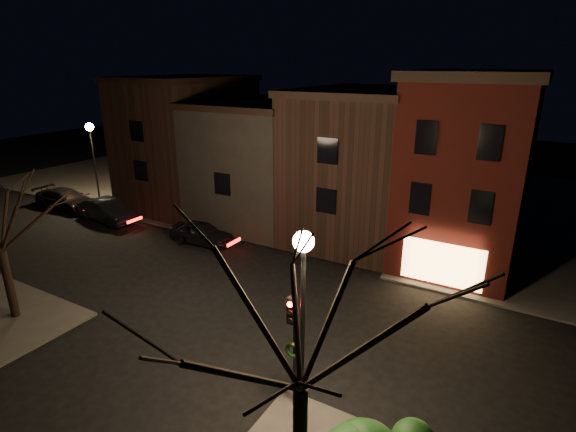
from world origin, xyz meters
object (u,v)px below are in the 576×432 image
(bare_tree_right, at_px, (302,297))
(parked_car_a, at_px, (202,233))
(street_lamp_near, at_px, (303,278))
(parked_car_b, at_px, (107,211))
(street_lamp_far, at_px, (92,142))
(parked_car_c, at_px, (66,200))
(traffic_signal, at_px, (293,335))

(bare_tree_right, xyz_separation_m, parked_car_a, (-14.00, 12.60, -5.43))
(street_lamp_near, relative_size, parked_car_b, 1.31)
(bare_tree_right, bearing_deg, street_lamp_far, 150.98)
(street_lamp_near, bearing_deg, street_lamp_far, 154.17)
(street_lamp_near, distance_m, street_lamp_far, 28.00)
(street_lamp_far, distance_m, parked_car_c, 5.00)
(traffic_signal, distance_m, bare_tree_right, 4.87)
(traffic_signal, bearing_deg, street_lamp_far, 154.55)
(street_lamp_far, relative_size, bare_tree_right, 0.76)
(bare_tree_right, xyz_separation_m, parked_car_c, (-27.86, 12.72, -5.35))
(parked_car_c, bearing_deg, parked_car_b, -96.77)
(street_lamp_far, xyz_separation_m, parked_car_b, (3.74, -2.29, -4.36))
(street_lamp_far, xyz_separation_m, bare_tree_right, (26.50, -14.70, 0.97))
(bare_tree_right, bearing_deg, street_lamp_near, 117.47)
(parked_car_a, xyz_separation_m, parked_car_b, (-8.76, -0.19, 0.10))
(street_lamp_near, relative_size, bare_tree_right, 0.76)
(street_lamp_far, bearing_deg, traffic_signal, -25.45)
(parked_car_a, relative_size, parked_car_b, 0.85)
(parked_car_b, xyz_separation_m, parked_car_c, (-5.10, 0.31, -0.02))
(bare_tree_right, relative_size, parked_car_c, 1.55)
(traffic_signal, distance_m, parked_car_a, 15.59)
(traffic_signal, relative_size, parked_car_b, 0.82)
(street_lamp_near, bearing_deg, parked_car_b, 155.22)
(bare_tree_right, relative_size, parked_car_b, 1.71)
(parked_car_b, bearing_deg, parked_car_a, -83.13)
(parked_car_b, bearing_deg, street_lamp_far, 64.12)
(traffic_signal, distance_m, parked_car_b, 22.97)
(traffic_signal, relative_size, parked_car_c, 0.74)
(traffic_signal, xyz_separation_m, parked_car_a, (-12.10, 9.61, -2.09))
(street_lamp_near, xyz_separation_m, traffic_signal, (-0.60, 0.49, -2.37))
(parked_car_a, distance_m, parked_car_c, 13.86)
(parked_car_a, bearing_deg, parked_car_b, 86.96)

